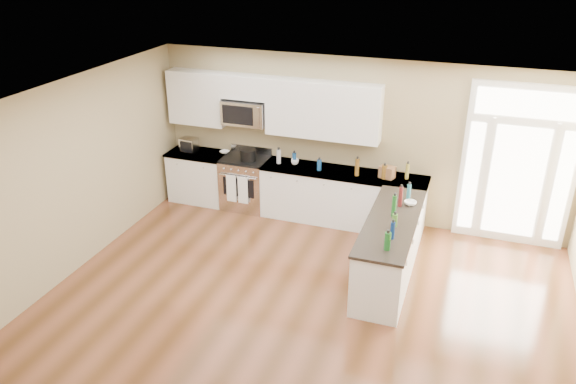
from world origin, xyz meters
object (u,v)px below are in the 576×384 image
(stockpot, at_px, (248,154))
(toaster_oven, at_px, (189,145))
(kitchen_range, at_px, (246,182))
(peninsula_cabinet, at_px, (389,251))

(stockpot, relative_size, toaster_oven, 0.96)
(kitchen_range, bearing_deg, peninsula_cabinet, -26.84)
(toaster_oven, bearing_deg, kitchen_range, 4.91)
(peninsula_cabinet, bearing_deg, toaster_oven, 159.89)
(stockpot, distance_m, toaster_oven, 1.20)
(toaster_oven, bearing_deg, peninsula_cabinet, -14.91)
(peninsula_cabinet, height_order, kitchen_range, kitchen_range)
(peninsula_cabinet, relative_size, toaster_oven, 7.88)
(peninsula_cabinet, distance_m, stockpot, 3.16)
(stockpot, bearing_deg, toaster_oven, 176.59)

